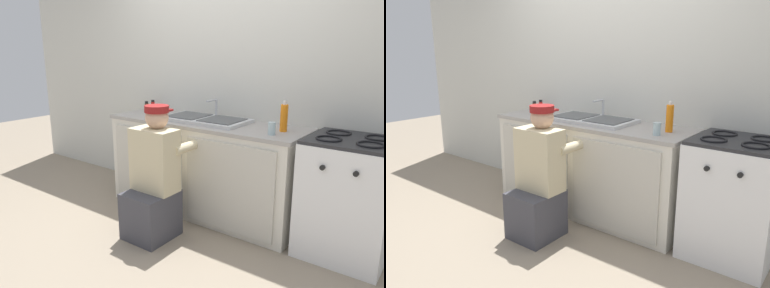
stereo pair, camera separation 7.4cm
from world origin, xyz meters
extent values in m
plane|color=gray|center=(0.00, 0.00, 0.00)|extent=(12.00, 12.00, 0.00)
cube|color=silver|center=(0.00, 0.65, 1.25)|extent=(6.00, 0.10, 2.50)
cube|color=silver|center=(0.00, 0.30, 0.43)|extent=(1.88, 0.60, 0.86)
cube|color=beige|center=(-0.45, -0.01, 0.43)|extent=(0.83, 0.02, 0.76)
cube|color=beige|center=(0.45, -0.01, 0.43)|extent=(0.83, 0.02, 0.76)
cube|color=#9E9993|center=(0.00, 0.30, 0.87)|extent=(1.92, 0.62, 0.03)
cube|color=silver|center=(0.00, 0.30, 0.91)|extent=(0.80, 0.44, 0.03)
cube|color=#4C4F51|center=(-0.19, 0.30, 0.92)|extent=(0.33, 0.35, 0.01)
cube|color=#4C4F51|center=(0.19, 0.30, 0.92)|extent=(0.33, 0.35, 0.01)
cylinder|color=#B7BABF|center=(0.00, 0.49, 0.98)|extent=(0.02, 0.02, 0.18)
cylinder|color=#B7BABF|center=(0.00, 0.41, 1.07)|extent=(0.02, 0.16, 0.02)
cube|color=white|center=(1.31, 0.30, 0.44)|extent=(0.62, 0.60, 0.89)
cube|color=#262628|center=(1.31, 0.30, 0.90)|extent=(0.61, 0.59, 0.02)
torus|color=black|center=(1.17, 0.18, 0.92)|extent=(0.19, 0.19, 0.02)
torus|color=black|center=(1.45, 0.18, 0.92)|extent=(0.19, 0.19, 0.02)
torus|color=black|center=(1.17, 0.42, 0.92)|extent=(0.19, 0.19, 0.02)
torus|color=black|center=(1.45, 0.42, 0.92)|extent=(0.19, 0.19, 0.02)
cylinder|color=black|center=(1.20, -0.01, 0.75)|extent=(0.04, 0.02, 0.04)
cylinder|color=black|center=(1.42, -0.01, 0.75)|extent=(0.04, 0.02, 0.04)
cube|color=#3F3F47|center=(-0.05, -0.40, 0.20)|extent=(0.36, 0.40, 0.40)
cube|color=beige|center=(-0.05, -0.34, 0.66)|extent=(0.38, 0.22, 0.52)
sphere|color=tan|center=(-0.05, -0.30, 1.01)|extent=(0.19, 0.19, 0.19)
cylinder|color=maroon|center=(-0.05, -0.30, 1.08)|extent=(0.20, 0.20, 0.06)
cube|color=maroon|center=(-0.05, -0.21, 1.06)|extent=(0.13, 0.09, 0.02)
cylinder|color=beige|center=(-0.22, -0.14, 0.75)|extent=(0.08, 0.30, 0.08)
cylinder|color=beige|center=(0.12, -0.14, 0.75)|extent=(0.08, 0.30, 0.08)
cylinder|color=orange|center=(0.76, 0.32, 1.00)|extent=(0.06, 0.06, 0.22)
cylinder|color=white|center=(0.76, 0.32, 1.13)|extent=(0.03, 0.03, 0.03)
cylinder|color=#ADC6CC|center=(0.74, 0.16, 0.94)|extent=(0.06, 0.06, 0.10)
cylinder|color=#513823|center=(-0.83, 0.39, 0.93)|extent=(0.04, 0.04, 0.08)
cylinder|color=black|center=(-0.83, 0.39, 0.99)|extent=(0.04, 0.04, 0.02)
cylinder|color=red|center=(-0.83, 0.50, 0.93)|extent=(0.04, 0.04, 0.08)
cylinder|color=black|center=(-0.83, 0.50, 0.99)|extent=(0.04, 0.04, 0.02)
camera|label=1|loc=(1.95, -2.50, 1.55)|focal=35.00mm
camera|label=2|loc=(2.01, -2.45, 1.55)|focal=35.00mm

